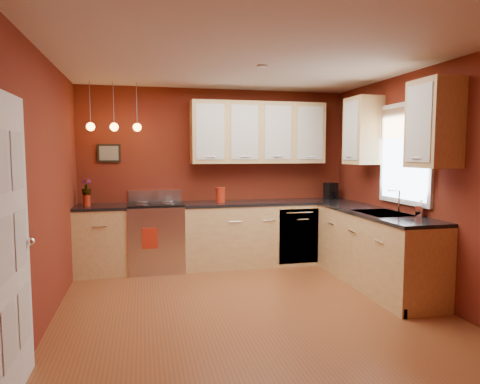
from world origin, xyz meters
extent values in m
plane|color=brown|center=(0.00, 0.00, 0.00)|extent=(4.20, 4.20, 0.00)
cube|color=beige|center=(0.00, 0.00, 2.60)|extent=(4.00, 4.20, 0.02)
cube|color=maroon|center=(0.00, 2.10, 1.30)|extent=(4.00, 0.02, 2.60)
cube|color=maroon|center=(0.00, -2.10, 1.30)|extent=(4.00, 0.02, 2.60)
cube|color=maroon|center=(-2.00, 0.00, 1.30)|extent=(0.02, 4.20, 2.60)
cube|color=maroon|center=(2.00, 0.00, 1.30)|extent=(0.02, 4.20, 2.60)
cube|color=#E7C67C|center=(-1.65, 1.80, 0.45)|extent=(0.70, 0.60, 0.90)
cube|color=#E7C67C|center=(0.73, 1.80, 0.45)|extent=(2.54, 0.60, 0.90)
cube|color=#E7C67C|center=(1.70, 0.45, 0.45)|extent=(0.60, 2.10, 0.90)
cube|color=black|center=(-1.65, 1.80, 0.92)|extent=(0.70, 0.62, 0.04)
cube|color=black|center=(0.73, 1.80, 0.92)|extent=(2.54, 0.62, 0.04)
cube|color=black|center=(1.70, 0.45, 0.92)|extent=(0.62, 2.10, 0.04)
cube|color=silver|center=(-0.92, 1.80, 0.46)|extent=(0.76, 0.64, 0.92)
cube|color=black|center=(-0.92, 1.50, 0.48)|extent=(0.55, 0.02, 0.32)
cylinder|color=silver|center=(-0.92, 1.49, 0.72)|extent=(0.60, 0.02, 0.02)
cube|color=black|center=(-0.92, 1.80, 0.94)|extent=(0.76, 0.60, 0.03)
cylinder|color=gray|center=(-1.10, 1.66, 0.95)|extent=(0.16, 0.16, 0.01)
cylinder|color=gray|center=(-0.74, 1.66, 0.95)|extent=(0.16, 0.16, 0.01)
cylinder|color=gray|center=(-1.10, 1.94, 0.95)|extent=(0.16, 0.16, 0.01)
cylinder|color=gray|center=(-0.74, 1.94, 0.95)|extent=(0.16, 0.16, 0.01)
cube|color=silver|center=(-0.92, 2.10, 1.03)|extent=(0.76, 0.04, 0.16)
cube|color=silver|center=(1.10, 1.51, 0.45)|extent=(0.60, 0.02, 0.80)
cube|color=gray|center=(1.70, 0.30, 0.92)|extent=(0.50, 0.70, 0.05)
cube|color=black|center=(1.70, 0.47, 0.91)|extent=(0.42, 0.30, 0.02)
cube|color=black|center=(1.70, 0.13, 0.91)|extent=(0.42, 0.30, 0.02)
cylinder|color=white|center=(1.92, 0.30, 1.08)|extent=(0.02, 0.02, 0.28)
cylinder|color=white|center=(1.85, 0.30, 1.21)|extent=(0.16, 0.02, 0.02)
cube|color=white|center=(1.98, 0.30, 1.65)|extent=(0.04, 1.02, 1.22)
cube|color=white|center=(1.97, 0.30, 1.65)|extent=(0.01, 0.90, 1.10)
cube|color=#A17450|center=(1.95, 0.30, 2.02)|extent=(0.02, 0.96, 0.36)
cube|color=white|center=(-1.97, -1.20, 1.02)|extent=(0.06, 0.82, 2.05)
cube|color=silver|center=(-1.94, -1.38, 1.60)|extent=(0.00, 0.28, 0.40)
cube|color=silver|center=(-1.94, -1.02, 1.60)|extent=(0.00, 0.28, 0.40)
cube|color=silver|center=(-1.94, -1.38, 1.05)|extent=(0.00, 0.28, 0.40)
cube|color=silver|center=(-1.94, -1.02, 1.05)|extent=(0.00, 0.28, 0.40)
cube|color=silver|center=(-1.94, -1.38, 0.50)|extent=(0.00, 0.28, 0.40)
cube|color=silver|center=(-1.94, -1.02, 0.50)|extent=(0.00, 0.28, 0.40)
sphere|color=white|center=(-1.91, -0.87, 1.00)|extent=(0.06, 0.06, 0.06)
cube|color=#E7C67C|center=(0.60, 1.93, 1.95)|extent=(2.00, 0.35, 0.90)
cube|color=#E7C67C|center=(1.82, 0.32, 1.95)|extent=(0.35, 1.95, 0.90)
cube|color=black|center=(-1.55, 2.08, 1.65)|extent=(0.32, 0.03, 0.26)
cylinder|color=gray|center=(-1.75, 1.75, 2.30)|extent=(0.01, 0.01, 0.60)
sphere|color=#FFA53F|center=(-1.75, 1.75, 2.00)|extent=(0.11, 0.11, 0.11)
cylinder|color=gray|center=(-1.45, 1.75, 2.30)|extent=(0.01, 0.01, 0.60)
sphere|color=#FFA53F|center=(-1.45, 1.75, 2.00)|extent=(0.11, 0.11, 0.11)
cylinder|color=gray|center=(-1.15, 1.75, 2.30)|extent=(0.01, 0.01, 0.60)
sphere|color=#FFA53F|center=(-1.15, 1.75, 2.00)|extent=(0.11, 0.11, 0.11)
cylinder|color=#AC2612|center=(0.00, 1.78, 1.04)|extent=(0.14, 0.14, 0.20)
cylinder|color=#AC2612|center=(0.00, 1.78, 1.15)|extent=(0.15, 0.15, 0.02)
cylinder|color=#AC2612|center=(-1.84, 1.80, 1.02)|extent=(0.10, 0.10, 0.15)
imported|color=#AC2612|center=(-1.84, 1.80, 1.19)|extent=(0.14, 0.14, 0.24)
cube|color=black|center=(1.75, 1.86, 1.07)|extent=(0.21, 0.19, 0.25)
cylinder|color=black|center=(1.75, 1.81, 1.00)|extent=(0.12, 0.12, 0.12)
imported|color=white|center=(1.95, -0.07, 1.03)|extent=(0.11, 0.11, 0.19)
cube|color=#AC2612|center=(-1.01, 1.47, 0.52)|extent=(0.20, 0.01, 0.28)
camera|label=1|loc=(-1.09, -4.26, 1.65)|focal=32.00mm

